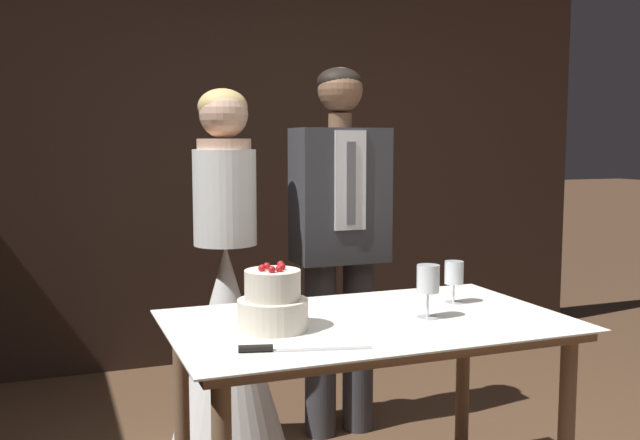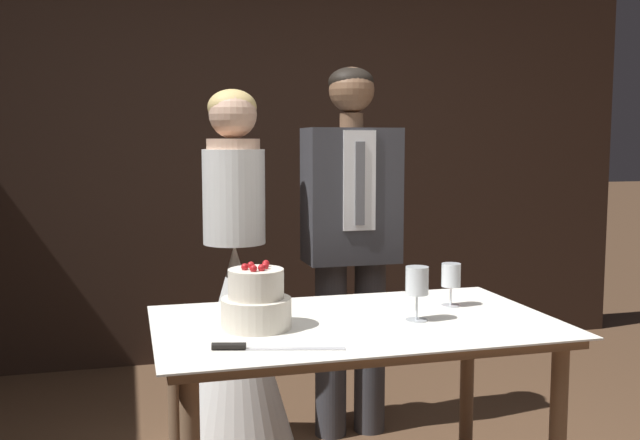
% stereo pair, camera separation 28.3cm
% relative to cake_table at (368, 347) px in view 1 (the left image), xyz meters
% --- Properties ---
extents(wall_back, '(5.20, 0.12, 2.61)m').
position_rel_cake_table_xyz_m(wall_back, '(0.10, 2.32, 0.60)').
color(wall_back, black).
rests_on(wall_back, ground_plane).
extents(cake_table, '(1.35, 0.82, 0.80)m').
position_rel_cake_table_xyz_m(cake_table, '(0.00, 0.00, 0.00)').
color(cake_table, '#8E6B4C').
rests_on(cake_table, ground_plane).
extents(tiered_cake, '(0.23, 0.23, 0.22)m').
position_rel_cake_table_xyz_m(tiered_cake, '(-0.34, -0.01, 0.18)').
color(tiered_cake, silver).
rests_on(tiered_cake, cake_table).
extents(cake_knife, '(0.38, 0.12, 0.02)m').
position_rel_cake_table_xyz_m(cake_knife, '(-0.40, -0.25, 0.10)').
color(cake_knife, silver).
rests_on(cake_knife, cake_table).
extents(wine_glass_near, '(0.08, 0.08, 0.19)m').
position_rel_cake_table_xyz_m(wine_glass_near, '(0.20, -0.05, 0.22)').
color(wine_glass_near, silver).
rests_on(wine_glass_near, cake_table).
extents(wine_glass_middle, '(0.07, 0.07, 0.16)m').
position_rel_cake_table_xyz_m(wine_glass_middle, '(0.41, 0.12, 0.20)').
color(wine_glass_middle, silver).
rests_on(wine_glass_middle, cake_table).
extents(bride, '(0.54, 0.54, 1.63)m').
position_rel_cake_table_xyz_m(bride, '(-0.28, 0.92, -0.09)').
color(bride, white).
rests_on(bride, ground_plane).
extents(groom, '(0.43, 0.25, 1.74)m').
position_rel_cake_table_xyz_m(groom, '(0.28, 0.92, 0.29)').
color(groom, '#38383D').
rests_on(groom, ground_plane).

